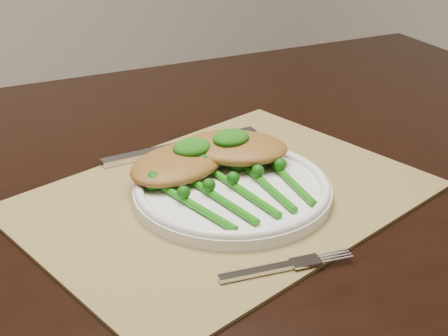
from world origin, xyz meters
TOP-DOWN VIEW (x-y plane):
  - placemat at (0.06, -0.04)m, footprint 0.52×0.41m
  - dinner_plate at (0.07, -0.05)m, footprint 0.24×0.24m
  - knife at (0.06, 0.11)m, footprint 0.24×0.04m
  - fork at (0.03, -0.20)m, footprint 0.14×0.05m
  - chicken_fillet_left at (0.03, 0.02)m, footprint 0.16×0.13m
  - chicken_fillet_right at (0.11, 0.01)m, footprint 0.17×0.17m
  - pesto_dollop_left at (0.05, 0.02)m, footprint 0.05×0.04m
  - pesto_dollop_right at (0.10, 0.00)m, footprint 0.05×0.04m
  - broccolini_bundle at (0.06, -0.07)m, footprint 0.16×0.18m

SIDE VIEW (x-z plane):
  - placemat at x=0.06m, z-range 0.75..0.75m
  - fork at x=0.03m, z-range 0.76..0.76m
  - knife at x=0.06m, z-range 0.76..0.76m
  - dinner_plate at x=0.07m, z-range 0.75..0.78m
  - broccolini_bundle at x=0.06m, z-range 0.75..0.79m
  - chicken_fillet_left at x=0.03m, z-range 0.77..0.80m
  - chicken_fillet_right at x=0.11m, z-range 0.77..0.80m
  - pesto_dollop_left at x=0.05m, z-range 0.79..0.81m
  - pesto_dollop_right at x=0.10m, z-range 0.79..0.81m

